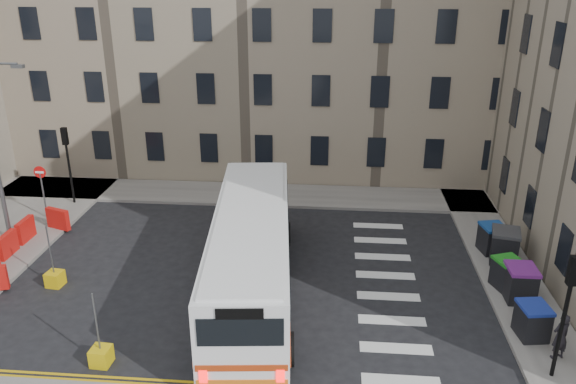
# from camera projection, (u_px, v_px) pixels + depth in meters

# --- Properties ---
(ground) EXTENTS (120.00, 120.00, 0.00)m
(ground) POSITION_uv_depth(u_px,v_px,m) (288.00, 276.00, 23.02)
(ground) COLOR black
(ground) RESTS_ON ground
(pavement_north) EXTENTS (36.00, 3.20, 0.15)m
(pavement_north) POSITION_uv_depth(u_px,v_px,m) (194.00, 193.00, 31.43)
(pavement_north) COLOR slate
(pavement_north) RESTS_ON ground
(pavement_east) EXTENTS (2.40, 26.00, 0.15)m
(pavement_east) POSITION_uv_depth(u_px,v_px,m) (488.00, 239.00, 25.98)
(pavement_east) COLOR slate
(pavement_east) RESTS_ON ground
(terrace_north) EXTENTS (38.30, 10.80, 17.20)m
(terrace_north) POSITION_uv_depth(u_px,v_px,m) (197.00, 23.00, 34.75)
(terrace_north) COLOR gray
(terrace_north) RESTS_ON ground
(traffic_light_east) EXTENTS (0.28, 0.22, 4.10)m
(traffic_light_east) POSITION_uv_depth(u_px,v_px,m) (568.00, 299.00, 16.18)
(traffic_light_east) COLOR black
(traffic_light_east) RESTS_ON pavement_east
(traffic_light_nw) EXTENTS (0.28, 0.22, 4.10)m
(traffic_light_nw) POSITION_uv_depth(u_px,v_px,m) (67.00, 154.00, 28.94)
(traffic_light_nw) COLOR black
(traffic_light_nw) RESTS_ON pavement_west
(no_entry_north) EXTENTS (0.60, 0.08, 3.00)m
(no_entry_north) POSITION_uv_depth(u_px,v_px,m) (41.00, 181.00, 27.42)
(no_entry_north) COLOR #595B5E
(no_entry_north) RESTS_ON pavement_west
(roadworks_barriers) EXTENTS (1.66, 6.26, 1.00)m
(roadworks_barriers) POSITION_uv_depth(u_px,v_px,m) (16.00, 245.00, 24.19)
(roadworks_barriers) COLOR red
(roadworks_barriers) RESTS_ON pavement_west
(bus) EXTENTS (3.95, 12.30, 3.28)m
(bus) POSITION_uv_depth(u_px,v_px,m) (252.00, 249.00, 21.18)
(bus) COLOR white
(bus) RESTS_ON ground
(wheelie_bin_a) EXTENTS (1.08, 1.20, 1.19)m
(wheelie_bin_a) POSITION_uv_depth(u_px,v_px,m) (532.00, 321.00, 18.81)
(wheelie_bin_a) COLOR black
(wheelie_bin_a) RESTS_ON pavement_east
(wheelie_bin_b) EXTENTS (1.05, 1.21, 1.34)m
(wheelie_bin_b) POSITION_uv_depth(u_px,v_px,m) (520.00, 283.00, 20.93)
(wheelie_bin_b) COLOR black
(wheelie_bin_b) RESTS_ON pavement_east
(wheelie_bin_c) EXTENTS (1.27, 1.36, 1.21)m
(wheelie_bin_c) POSITION_uv_depth(u_px,v_px,m) (508.00, 274.00, 21.70)
(wheelie_bin_c) COLOR black
(wheelie_bin_c) RESTS_ON pavement_east
(wheelie_bin_d) EXTENTS (1.39, 1.52, 1.43)m
(wheelie_bin_d) POSITION_uv_depth(u_px,v_px,m) (504.00, 246.00, 23.65)
(wheelie_bin_d) COLOR black
(wheelie_bin_d) RESTS_ON pavement_east
(wheelie_bin_e) EXTENTS (1.19, 1.30, 1.25)m
(wheelie_bin_e) POSITION_uv_depth(u_px,v_px,m) (492.00, 238.00, 24.50)
(wheelie_bin_e) COLOR black
(wheelie_bin_e) RESTS_ON pavement_east
(pedestrian) EXTENTS (0.69, 0.57, 1.61)m
(pedestrian) POSITION_uv_depth(u_px,v_px,m) (560.00, 336.00, 17.67)
(pedestrian) COLOR black
(pedestrian) RESTS_ON pavement_east
(bollard_yellow) EXTENTS (0.67, 0.67, 0.60)m
(bollard_yellow) POSITION_uv_depth(u_px,v_px,m) (55.00, 279.00, 22.23)
(bollard_yellow) COLOR gold
(bollard_yellow) RESTS_ON ground
(bollard_chevron) EXTENTS (0.64, 0.64, 0.60)m
(bollard_chevron) POSITION_uv_depth(u_px,v_px,m) (101.00, 356.00, 17.79)
(bollard_chevron) COLOR gold
(bollard_chevron) RESTS_ON ground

